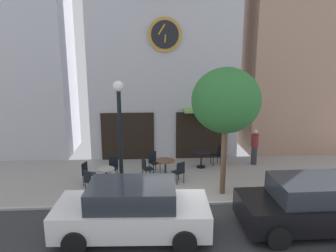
% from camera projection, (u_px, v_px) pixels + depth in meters
% --- Properties ---
extents(ground_plane, '(28.05, 10.33, 0.13)m').
position_uv_depth(ground_plane, '(181.00, 208.00, 10.60)').
color(ground_plane, gray).
extents(clock_building, '(7.19, 3.44, 11.00)m').
position_uv_depth(clock_building, '(164.00, 40.00, 15.36)').
color(clock_building, '#B2B2BC').
rests_on(clock_building, ground_plane).
extents(neighbor_building_right, '(5.87, 3.39, 13.66)m').
position_uv_depth(neighbor_building_right, '(304.00, 18.00, 16.11)').
color(neighbor_building_right, '#9E7A66').
rests_on(neighbor_building_right, ground_plane).
extents(street_lamp, '(0.36, 0.36, 4.20)m').
position_uv_depth(street_lamp, '(120.00, 141.00, 10.78)').
color(street_lamp, black).
rests_on(street_lamp, ground_plane).
extents(street_tree, '(2.42, 2.18, 4.62)m').
position_uv_depth(street_tree, '(226.00, 101.00, 10.93)').
color(street_tree, brown).
rests_on(street_tree, ground_plane).
extents(cafe_table_leftmost, '(0.66, 0.66, 0.72)m').
position_uv_depth(cafe_table_leftmost, '(106.00, 174.00, 12.23)').
color(cafe_table_leftmost, black).
rests_on(cafe_table_leftmost, ground_plane).
extents(cafe_table_near_curb, '(0.79, 0.79, 0.76)m').
position_uv_depth(cafe_table_near_curb, '(165.00, 165.00, 13.04)').
color(cafe_table_near_curb, black).
rests_on(cafe_table_near_curb, ground_plane).
extents(cafe_table_near_door, '(0.76, 0.76, 0.77)m').
position_uv_depth(cafe_table_near_door, '(201.00, 155.00, 14.23)').
color(cafe_table_near_door, black).
rests_on(cafe_table_near_door, ground_plane).
extents(cafe_chair_outer, '(0.44, 0.44, 0.90)m').
position_uv_depth(cafe_chair_outer, '(113.00, 166.00, 13.04)').
color(cafe_chair_outer, black).
rests_on(cafe_chair_outer, ground_plane).
extents(cafe_chair_by_entrance, '(0.46, 0.46, 0.90)m').
position_uv_depth(cafe_chair_by_entrance, '(217.00, 154.00, 14.58)').
color(cafe_chair_by_entrance, black).
rests_on(cafe_chair_by_entrance, ground_plane).
extents(cafe_chair_right_end, '(0.55, 0.55, 0.90)m').
position_uv_depth(cafe_chair_right_end, '(154.00, 160.00, 13.67)').
color(cafe_chair_right_end, black).
rests_on(cafe_chair_right_end, ground_plane).
extents(cafe_chair_curbside, '(0.53, 0.53, 0.90)m').
position_uv_depth(cafe_chair_curbside, '(146.00, 167.00, 12.86)').
color(cafe_chair_curbside, black).
rests_on(cafe_chair_curbside, ground_plane).
extents(cafe_chair_left_end, '(0.51, 0.51, 0.90)m').
position_uv_depth(cafe_chair_left_end, '(87.00, 172.00, 12.36)').
color(cafe_chair_left_end, black).
rests_on(cafe_chair_left_end, ground_plane).
extents(cafe_chair_near_lamp, '(0.57, 0.57, 0.90)m').
position_uv_depth(cafe_chair_near_lamp, '(90.00, 180.00, 11.59)').
color(cafe_chair_near_lamp, black).
rests_on(cafe_chair_near_lamp, ground_plane).
extents(cafe_chair_under_awning, '(0.55, 0.55, 0.90)m').
position_uv_depth(cafe_chair_under_awning, '(179.00, 171.00, 12.48)').
color(cafe_chair_under_awning, black).
rests_on(cafe_chair_under_awning, ground_plane).
extents(pedestrian_maroon, '(0.34, 0.34, 1.67)m').
position_uv_depth(pedestrian_maroon, '(255.00, 147.00, 14.54)').
color(pedestrian_maroon, '#2D2D38').
rests_on(pedestrian_maroon, ground_plane).
extents(parked_car_white, '(4.37, 2.16, 1.55)m').
position_uv_depth(parked_car_white, '(132.00, 210.00, 8.89)').
color(parked_car_white, white).
rests_on(parked_car_white, ground_plane).
extents(parked_car_black, '(4.33, 2.08, 1.55)m').
position_uv_depth(parked_car_black, '(314.00, 205.00, 9.20)').
color(parked_car_black, black).
rests_on(parked_car_black, ground_plane).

